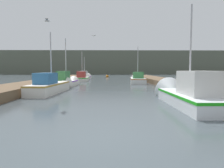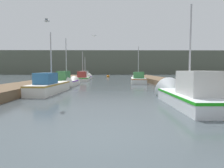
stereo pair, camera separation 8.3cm
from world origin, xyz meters
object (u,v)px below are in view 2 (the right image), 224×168
at_px(mooring_piling_0, 79,76).
at_px(channel_buoy, 108,76).
at_px(fishing_boat_5, 85,77).
at_px(fishing_boat_3, 138,79).
at_px(seagull_lead, 94,36).
at_px(fishing_boat_1, 53,85).
at_px(mooring_piling_1, 42,82).
at_px(fishing_boat_4, 83,78).
at_px(seagull_1, 47,21).
at_px(fishing_boat_0, 186,94).
at_px(fishing_boat_2, 67,82).

relative_size(mooring_piling_0, channel_buoy, 1.07).
bearing_deg(fishing_boat_5, fishing_boat_3, -47.33).
bearing_deg(seagull_lead, fishing_boat_1, 79.01).
bearing_deg(mooring_piling_1, channel_buoy, 79.93).
distance_m(fishing_boat_4, seagull_1, 19.04).
distance_m(fishing_boat_3, seagull_1, 16.25).
relative_size(fishing_boat_4, fishing_boat_5, 0.89).
bearing_deg(fishing_boat_3, fishing_boat_1, -121.28).
xyz_separation_m(fishing_boat_3, mooring_piling_0, (-8.38, 8.27, 0.20)).
bearing_deg(fishing_boat_1, fishing_boat_3, 56.64).
bearing_deg(fishing_boat_3, fishing_boat_5, 135.46).
bearing_deg(fishing_boat_3, fishing_boat_0, -83.72).
distance_m(fishing_boat_0, channel_buoy, 32.69).
relative_size(fishing_boat_2, mooring_piling_1, 4.03).
xyz_separation_m(fishing_boat_0, fishing_boat_5, (-7.64, 23.98, -0.07)).
relative_size(channel_buoy, seagull_lead, 2.05).
xyz_separation_m(fishing_boat_1, fishing_boat_5, (0.02, 19.00, -0.07)).
distance_m(seagull_lead, seagull_1, 13.26).
bearing_deg(mooring_piling_0, seagull_1, -85.21).
bearing_deg(fishing_boat_5, seagull_1, -84.56).
distance_m(mooring_piling_1, seagull_lead, 9.73).
relative_size(fishing_boat_1, mooring_piling_1, 4.91).
bearing_deg(fishing_boat_4, fishing_boat_5, 92.27).
bearing_deg(fishing_boat_2, seagull_1, -79.73).
xyz_separation_m(fishing_boat_2, fishing_boat_5, (-0.03, 14.46, -0.04)).
relative_size(fishing_boat_1, seagull_1, 11.72).
bearing_deg(seagull_1, fishing_boat_1, 2.45).
bearing_deg(fishing_boat_4, fishing_boat_3, -30.52).
distance_m(fishing_boat_1, channel_buoy, 27.72).
bearing_deg(fishing_boat_1, channel_buoy, 85.96).
xyz_separation_m(fishing_boat_2, mooring_piling_1, (-1.08, -3.74, 0.24)).
height_order(fishing_boat_3, seagull_lead, seagull_lead).
bearing_deg(fishing_boat_4, mooring_piling_0, 104.83).
height_order(fishing_boat_0, fishing_boat_4, fishing_boat_0).
xyz_separation_m(fishing_boat_4, fishing_boat_5, (-0.23, 4.81, -0.01)).
relative_size(fishing_boat_0, fishing_boat_2, 1.12).
height_order(fishing_boat_0, mooring_piling_1, fishing_boat_0).
relative_size(fishing_boat_2, seagull_lead, 9.73).
xyz_separation_m(mooring_piling_0, mooring_piling_1, (-0.17, -17.45, 0.06)).
xyz_separation_m(fishing_boat_2, seagull_1, (1.00, -9.05, 3.50)).
xyz_separation_m(fishing_boat_2, seagull_lead, (2.25, 4.07, 4.99)).
xyz_separation_m(fishing_boat_2, mooring_piling_0, (-0.91, 13.70, 0.18)).
bearing_deg(fishing_boat_5, seagull_lead, -74.70).
bearing_deg(mooring_piling_0, fishing_boat_2, -86.22).
relative_size(fishing_boat_5, seagull_lead, 9.79).
relative_size(fishing_boat_1, channel_buoy, 5.79).
bearing_deg(channel_buoy, fishing_boat_4, -104.57).
relative_size(fishing_boat_3, channel_buoy, 5.59).
distance_m(fishing_boat_4, fishing_boat_5, 4.82).
relative_size(mooring_piling_1, seagull_1, 2.39).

